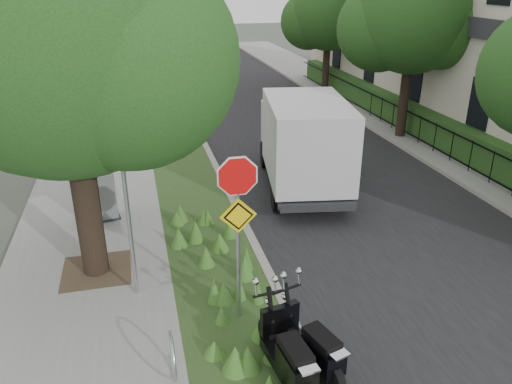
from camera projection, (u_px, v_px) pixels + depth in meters
ground at (323, 329)px, 8.95m from camera, size 120.00×120.00×0.00m
sidewalk_near at (98, 161)px, 16.88m from camera, size 3.50×60.00×0.12m
verge at (180, 154)px, 17.48m from camera, size 2.00×60.00×0.12m
kerb_near at (208, 152)px, 17.70m from camera, size 0.20×60.00×0.13m
road at (302, 146)px, 18.50m from camera, size 7.00×60.00×0.01m
kerb_far at (388, 138)px, 19.25m from camera, size 0.20×60.00×0.13m
footpath_far at (427, 135)px, 19.63m from camera, size 3.20×60.00×0.12m
street_tree_main at (58, 40)px, 8.67m from camera, size 6.21×5.54×7.66m
bare_post at (126, 199)px, 8.99m from camera, size 0.08×0.08×4.00m
bike_hoop at (173, 356)px, 7.62m from camera, size 0.06×0.78×0.77m
sign_assembly at (238, 207)px, 8.23m from camera, size 0.94×0.08×3.22m
fence_far at (406, 121)px, 19.17m from camera, size 0.04×24.00×1.00m
hedge_far at (422, 120)px, 19.32m from camera, size 1.00×24.00×1.10m
far_tree_b at (411, 20)px, 17.67m from camera, size 4.83×4.31×6.56m
far_tree_c at (327, 16)px, 24.95m from camera, size 4.37×3.89×5.93m
scooter_near at (290, 363)px, 7.40m from camera, size 0.53×1.87×0.89m
scooter_far at (314, 352)px, 7.64m from camera, size 0.72×1.76×0.86m
box_truck at (303, 139)px, 14.27m from camera, size 2.82×5.40×2.33m
utility_cabinet at (98, 197)px, 12.53m from camera, size 1.01×0.77×1.22m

